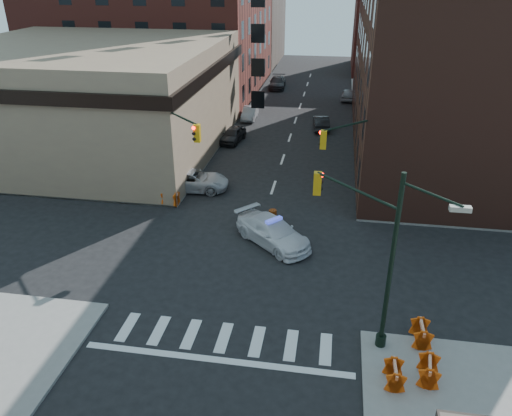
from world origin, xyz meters
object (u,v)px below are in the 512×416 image
(parked_car_wfar, at_px, (250,113))
(barrel_road, at_px, (273,216))
(barricade_nw_a, at_px, (171,198))
(pickup, at_px, (192,180))
(parked_car_enear, at_px, (321,123))
(barrel_bank, at_px, (197,184))
(barricade_se_a, at_px, (421,334))
(police_car, at_px, (273,232))
(pedestrian_a, at_px, (163,173))
(pedestrian_b, at_px, (101,185))
(parked_car_wnear, at_px, (233,135))

(parked_car_wfar, xyz_separation_m, barrel_road, (5.56, -23.19, -0.20))
(barricade_nw_a, bearing_deg, pickup, 88.94)
(parked_car_wfar, bearing_deg, parked_car_enear, -18.21)
(barrel_road, height_order, barrel_bank, barrel_road)
(barricade_se_a, distance_m, barricade_nw_a, 18.96)
(parked_car_wfar, relative_size, barricade_se_a, 3.08)
(police_car, xyz_separation_m, barricade_se_a, (7.46, -7.70, -0.14))
(barrel_road, relative_size, barrel_bank, 1.01)
(barricade_se_a, height_order, barricade_nw_a, barricade_se_a)
(police_car, bearing_deg, pickup, 86.90)
(pedestrian_a, height_order, barrel_road, pedestrian_a)
(barrel_road, bearing_deg, pedestrian_a, 152.34)
(police_car, height_order, parked_car_enear, police_car)
(barrel_road, bearing_deg, parked_car_enear, 84.20)
(pickup, relative_size, barrel_road, 5.98)
(barricade_se_a, bearing_deg, barrel_road, 36.16)
(pedestrian_b, xyz_separation_m, barrel_bank, (6.06, 2.68, -0.63))
(barrel_road, bearing_deg, pickup, 146.88)
(parked_car_wfar, bearing_deg, barricade_nw_a, -94.95)
(parked_car_wnear, relative_size, pedestrian_b, 2.19)
(parked_car_enear, height_order, barricade_se_a, parked_car_enear)
(barrel_bank, xyz_separation_m, barricade_se_a, (14.00, -14.56, 0.18))
(parked_car_wfar, height_order, barrel_bank, parked_car_wfar)
(parked_car_wnear, distance_m, pedestrian_b, 15.33)
(parked_car_wnear, bearing_deg, parked_car_enear, 41.62)
(pickup, relative_size, barricade_nw_a, 4.27)
(parked_car_enear, bearing_deg, parked_car_wfar, -24.08)
(pedestrian_a, xyz_separation_m, barricade_nw_a, (1.69, -3.39, -0.33))
(parked_car_wnear, relative_size, barrel_road, 4.55)
(barrel_road, bearing_deg, barricade_nw_a, 170.04)
(pickup, height_order, barricade_nw_a, pickup)
(parked_car_wfar, bearing_deg, barrel_bank, -92.60)
(pedestrian_a, bearing_deg, parked_car_wfar, 107.34)
(police_car, relative_size, barrel_road, 5.95)
(parked_car_wfar, distance_m, barricade_se_a, 36.10)
(parked_car_wfar, distance_m, barricade_nw_a, 21.99)
(police_car, bearing_deg, pedestrian_a, 93.71)
(pickup, bearing_deg, pedestrian_a, 75.02)
(parked_car_wnear, relative_size, barricade_se_a, 3.19)
(barrel_bank, height_order, barricade_nw_a, barricade_nw_a)
(pickup, bearing_deg, parked_car_wfar, -7.76)
(pickup, xyz_separation_m, barrel_road, (6.48, -4.23, -0.29))
(police_car, distance_m, pedestrian_a, 11.76)
(parked_car_enear, bearing_deg, parked_car_wnear, 27.33)
(parked_car_wnear, bearing_deg, pickup, -85.81)
(parked_car_enear, height_order, barrel_bank, parked_car_enear)
(pickup, relative_size, parked_car_enear, 1.28)
(pickup, height_order, barricade_se_a, pickup)
(parked_car_enear, distance_m, pedestrian_b, 24.00)
(pedestrian_a, bearing_deg, parked_car_wnear, 101.57)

